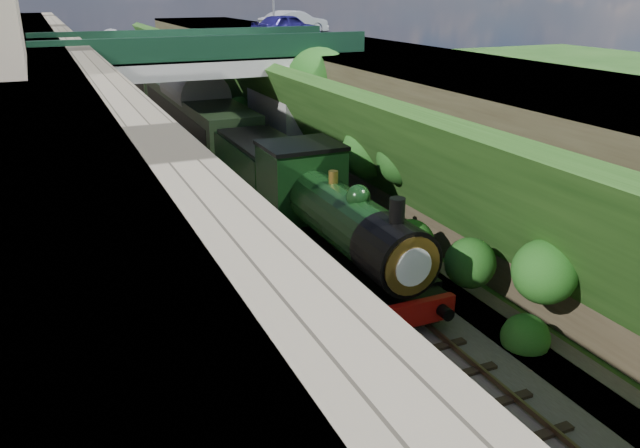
# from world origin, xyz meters

# --- Properties ---
(ground) EXTENTS (160.00, 160.00, 0.00)m
(ground) POSITION_xyz_m (0.00, 0.00, 0.00)
(ground) COLOR #1E4714
(ground) RESTS_ON ground
(trackbed) EXTENTS (10.00, 90.00, 0.20)m
(trackbed) POSITION_xyz_m (0.00, 20.00, 0.10)
(trackbed) COLOR #473F38
(trackbed) RESTS_ON ground
(retaining_wall) EXTENTS (1.00, 90.00, 7.00)m
(retaining_wall) POSITION_xyz_m (-5.50, 20.00, 3.50)
(retaining_wall) COLOR #756B56
(retaining_wall) RESTS_ON ground
(street_plateau_left) EXTENTS (6.00, 90.00, 7.00)m
(street_plateau_left) POSITION_xyz_m (-9.00, 20.00, 3.50)
(street_plateau_left) COLOR #262628
(street_plateau_left) RESTS_ON ground
(street_plateau_right) EXTENTS (8.00, 90.00, 6.25)m
(street_plateau_right) POSITION_xyz_m (9.50, 20.00, 3.12)
(street_plateau_right) COLOR #262628
(street_plateau_right) RESTS_ON ground
(embankment_slope) EXTENTS (4.62, 90.00, 6.36)m
(embankment_slope) POSITION_xyz_m (5.02, 18.98, 2.80)
(embankment_slope) COLOR #1E4714
(embankment_slope) RESTS_ON ground
(track_left) EXTENTS (2.50, 90.00, 0.20)m
(track_left) POSITION_xyz_m (-2.00, 20.00, 0.25)
(track_left) COLOR black
(track_left) RESTS_ON trackbed
(track_right) EXTENTS (2.50, 90.00, 0.20)m
(track_right) POSITION_xyz_m (1.20, 20.00, 0.25)
(track_right) COLOR black
(track_right) RESTS_ON trackbed
(road_bridge) EXTENTS (16.00, 6.40, 7.25)m
(road_bridge) POSITION_xyz_m (0.94, 24.00, 4.08)
(road_bridge) COLOR gray
(road_bridge) RESTS_ON ground
(tree) EXTENTS (3.60, 3.80, 6.60)m
(tree) POSITION_xyz_m (5.91, 20.92, 4.65)
(tree) COLOR black
(tree) RESTS_ON ground
(car_blue) EXTENTS (5.14, 3.58, 1.63)m
(car_blue) POSITION_xyz_m (7.43, 29.42, 7.06)
(car_blue) COLOR navy
(car_blue) RESTS_ON street_plateau_right
(car_silver) EXTENTS (5.27, 3.01, 1.64)m
(car_silver) POSITION_xyz_m (9.74, 33.99, 7.07)
(car_silver) COLOR #A2A2A6
(car_silver) RESTS_ON street_plateau_right
(locomotive) EXTENTS (3.10, 10.23, 3.83)m
(locomotive) POSITION_xyz_m (1.20, 9.02, 1.89)
(locomotive) COLOR black
(locomotive) RESTS_ON trackbed
(tender) EXTENTS (2.70, 6.00, 3.05)m
(tender) POSITION_xyz_m (1.20, 16.39, 1.62)
(tender) COLOR black
(tender) RESTS_ON trackbed
(coach_front) EXTENTS (2.90, 18.00, 3.70)m
(coach_front) POSITION_xyz_m (1.20, 28.99, 2.05)
(coach_front) COLOR black
(coach_front) RESTS_ON trackbed
(coach_middle) EXTENTS (2.90, 18.00, 3.70)m
(coach_middle) POSITION_xyz_m (1.20, 47.79, 2.05)
(coach_middle) COLOR black
(coach_middle) RESTS_ON trackbed
(coach_rear) EXTENTS (2.90, 18.00, 3.70)m
(coach_rear) POSITION_xyz_m (1.20, 66.59, 2.05)
(coach_rear) COLOR black
(coach_rear) RESTS_ON trackbed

